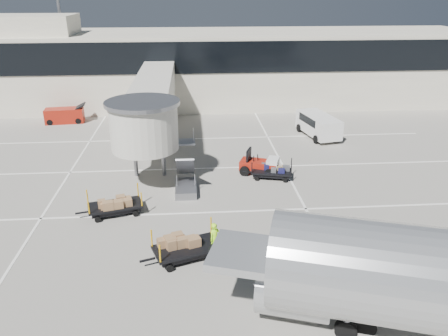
{
  "coord_description": "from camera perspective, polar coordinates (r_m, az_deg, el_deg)",
  "views": [
    {
      "loc": [
        -0.88,
        -21.48,
        12.74
      ],
      "look_at": [
        1.08,
        4.18,
        2.0
      ],
      "focal_mm": 35.0,
      "sensor_mm": 36.0,
      "label": 1
    }
  ],
  "objects": [
    {
      "name": "ground",
      "position": [
        24.99,
        -1.76,
        -8.01
      ],
      "size": [
        140.0,
        140.0,
        0.0
      ],
      "primitive_type": "plane",
      "color": "gray",
      "rests_on": "ground"
    },
    {
      "name": "lane_markings",
      "position": [
        33.34,
        -3.67,
        0.16
      ],
      "size": [
        40.0,
        30.0,
        0.02
      ],
      "color": "white",
      "rests_on": "ground"
    },
    {
      "name": "terminal",
      "position": [
        52.14,
        -3.83,
        13.07
      ],
      "size": [
        64.0,
        12.11,
        15.2
      ],
      "color": "beige",
      "rests_on": "ground"
    },
    {
      "name": "jet_bridge",
      "position": [
        34.93,
        -9.42,
        8.34
      ],
      "size": [
        5.7,
        20.4,
        6.03
      ],
      "color": "beige",
      "rests_on": "ground"
    },
    {
      "name": "baggage_tug",
      "position": [
        32.01,
        4.73,
        0.39
      ],
      "size": [
        3.04,
        2.54,
        1.81
      ],
      "rotation": [
        0.0,
        0.0,
        -0.37
      ],
      "color": "maroon",
      "rests_on": "ground"
    },
    {
      "name": "suitcase_cart",
      "position": [
        31.36,
        6.1,
        -0.48
      ],
      "size": [
        3.59,
        2.04,
        1.38
      ],
      "rotation": [
        0.0,
        0.0,
        -0.23
      ],
      "color": "black",
      "rests_on": "ground"
    },
    {
      "name": "box_cart_near",
      "position": [
        22.25,
        -5.24,
        -10.4
      ],
      "size": [
        4.17,
        2.68,
        1.61
      ],
      "rotation": [
        0.0,
        0.0,
        0.34
      ],
      "color": "black",
      "rests_on": "ground"
    },
    {
      "name": "box_cart_far",
      "position": [
        27.1,
        -14.18,
        -4.66
      ],
      "size": [
        3.97,
        2.32,
        1.52
      ],
      "rotation": [
        0.0,
        0.0,
        0.26
      ],
      "color": "black",
      "rests_on": "ground"
    },
    {
      "name": "ground_worker",
      "position": [
        22.47,
        -1.18,
        -9.23
      ],
      "size": [
        0.76,
        0.7,
        1.74
      ],
      "primitive_type": "imported",
      "rotation": [
        0.0,
        0.0,
        0.61
      ],
      "color": "#A6FF1A",
      "rests_on": "ground"
    },
    {
      "name": "minivan",
      "position": [
        40.85,
        12.13,
        5.71
      ],
      "size": [
        3.11,
        5.53,
        1.98
      ],
      "rotation": [
        0.0,
        0.0,
        0.2
      ],
      "color": "white",
      "rests_on": "ground"
    },
    {
      "name": "belt_loader",
      "position": [
        46.97,
        -20.06,
        6.46
      ],
      "size": [
        4.09,
        1.94,
        1.91
      ],
      "rotation": [
        0.0,
        0.0,
        0.11
      ],
      "color": "maroon",
      "rests_on": "ground"
    }
  ]
}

